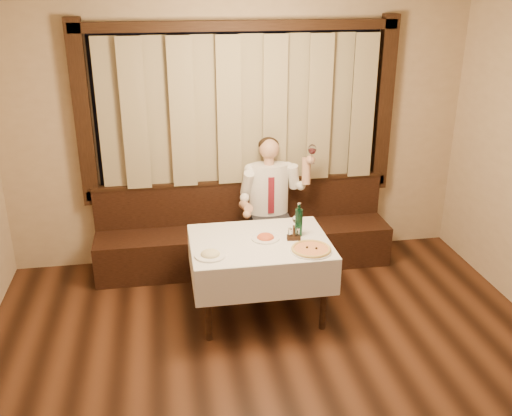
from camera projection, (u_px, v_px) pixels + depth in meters
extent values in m
cube|color=silver|center=(318.00, 18.00, 2.90)|extent=(5.00, 6.00, 0.01)
cube|color=tan|center=(239.00, 136.00, 6.16)|extent=(5.00, 0.01, 2.80)
cube|color=black|center=(239.00, 109.00, 6.03)|extent=(3.00, 0.02, 1.60)
cube|color=orange|center=(174.00, 140.00, 6.03)|extent=(0.50, 0.01, 0.40)
cube|color=black|center=(240.00, 186.00, 6.32)|extent=(3.30, 0.12, 0.10)
cube|color=black|center=(239.00, 26.00, 5.68)|extent=(3.30, 0.12, 0.10)
cube|color=black|center=(83.00, 116.00, 5.75)|extent=(0.16, 0.12, 1.90)
cube|color=black|center=(384.00, 105.00, 6.24)|extent=(0.16, 0.12, 1.90)
cube|color=#857756|center=(240.00, 111.00, 5.94)|extent=(2.90, 0.08, 1.55)
cube|color=black|center=(244.00, 247.00, 6.31)|extent=(3.20, 0.60, 0.45)
cube|color=black|center=(241.00, 201.00, 6.36)|extent=(3.20, 0.12, 0.45)
cube|color=black|center=(241.00, 181.00, 6.27)|extent=(3.20, 0.14, 0.04)
cylinder|color=black|center=(208.00, 305.00, 4.95)|extent=(0.06, 0.06, 0.71)
cylinder|color=black|center=(324.00, 294.00, 5.11)|extent=(0.06, 0.06, 0.71)
cylinder|color=black|center=(201.00, 265.00, 5.63)|extent=(0.06, 0.06, 0.71)
cylinder|color=black|center=(304.00, 257.00, 5.79)|extent=(0.06, 0.06, 0.71)
cube|color=black|center=(260.00, 243.00, 5.23)|extent=(1.20, 0.90, 0.04)
cube|color=silver|center=(260.00, 241.00, 5.22)|extent=(1.26, 0.96, 0.01)
cube|color=silver|center=(269.00, 283.00, 4.85)|extent=(1.26, 0.01, 0.35)
cube|color=silver|center=(251.00, 237.00, 5.72)|extent=(1.26, 0.01, 0.35)
cube|color=silver|center=(192.00, 263.00, 5.19)|extent=(0.01, 0.96, 0.35)
cube|color=silver|center=(325.00, 253.00, 5.38)|extent=(0.01, 0.96, 0.35)
cylinder|color=white|center=(311.00, 250.00, 5.02)|extent=(0.37, 0.37, 0.01)
cylinder|color=#D65120|center=(311.00, 249.00, 5.01)|extent=(0.34, 0.34, 0.01)
torus|color=tan|center=(311.00, 249.00, 5.01)|extent=(0.35, 0.35, 0.03)
sphere|color=black|center=(307.00, 247.00, 5.03)|extent=(0.02, 0.02, 0.02)
sphere|color=black|center=(316.00, 248.00, 5.01)|extent=(0.02, 0.02, 0.02)
cylinder|color=white|center=(265.00, 238.00, 5.25)|extent=(0.26, 0.26, 0.02)
ellipsoid|color=#C94120|center=(266.00, 234.00, 5.23)|extent=(0.16, 0.16, 0.07)
cylinder|color=white|center=(210.00, 255.00, 4.93)|extent=(0.28, 0.28, 0.02)
ellipsoid|color=beige|center=(210.00, 250.00, 4.91)|extent=(0.17, 0.17, 0.08)
cylinder|color=#0D3F25|center=(299.00, 223.00, 5.27)|extent=(0.07, 0.07, 0.26)
cylinder|color=#0D3F25|center=(299.00, 207.00, 5.22)|extent=(0.03, 0.03, 0.06)
cylinder|color=silver|center=(299.00, 204.00, 5.20)|extent=(0.03, 0.03, 0.01)
cylinder|color=white|center=(296.00, 233.00, 5.36)|extent=(0.06, 0.06, 0.01)
cylinder|color=white|center=(296.00, 228.00, 5.34)|extent=(0.01, 0.01, 0.10)
ellipsoid|color=white|center=(296.00, 219.00, 5.30)|extent=(0.07, 0.07, 0.09)
cube|color=black|center=(294.00, 238.00, 5.23)|extent=(0.13, 0.08, 0.04)
cube|color=black|center=(294.00, 231.00, 5.21)|extent=(0.02, 0.06, 0.09)
cylinder|color=white|center=(290.00, 233.00, 5.21)|extent=(0.03, 0.03, 0.07)
cylinder|color=silver|center=(290.00, 229.00, 5.20)|extent=(0.03, 0.03, 0.01)
cylinder|color=white|center=(298.00, 233.00, 5.22)|extent=(0.03, 0.03, 0.07)
cylinder|color=silver|center=(298.00, 229.00, 5.20)|extent=(0.03, 0.03, 0.01)
cube|color=black|center=(271.00, 224.00, 6.13)|extent=(0.40, 0.46, 0.16)
cube|color=black|center=(265.00, 260.00, 6.02)|extent=(0.11, 0.12, 0.45)
cube|color=black|center=(285.00, 258.00, 6.06)|extent=(0.11, 0.12, 0.45)
ellipsoid|color=white|center=(269.00, 188.00, 6.14)|extent=(0.43, 0.26, 0.55)
cube|color=maroon|center=(271.00, 196.00, 6.02)|extent=(0.07, 0.01, 0.40)
cylinder|color=tan|center=(269.00, 161.00, 6.02)|extent=(0.10, 0.10, 0.08)
sphere|color=tan|center=(269.00, 149.00, 5.97)|extent=(0.21, 0.21, 0.21)
ellipsoid|color=black|center=(269.00, 145.00, 5.98)|extent=(0.22, 0.22, 0.16)
sphere|color=white|center=(250.00, 170.00, 6.02)|extent=(0.13, 0.13, 0.13)
sphere|color=white|center=(288.00, 168.00, 6.08)|extent=(0.13, 0.13, 0.13)
sphere|color=tan|center=(247.00, 214.00, 5.75)|extent=(0.09, 0.09, 0.09)
sphere|color=tan|center=(310.00, 160.00, 5.91)|extent=(0.10, 0.10, 0.10)
cylinder|color=white|center=(311.00, 157.00, 5.87)|extent=(0.01, 0.01, 0.11)
ellipsoid|color=white|center=(312.00, 149.00, 5.83)|extent=(0.09, 0.09, 0.11)
ellipsoid|color=#4C070F|center=(312.00, 151.00, 5.84)|extent=(0.07, 0.07, 0.06)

